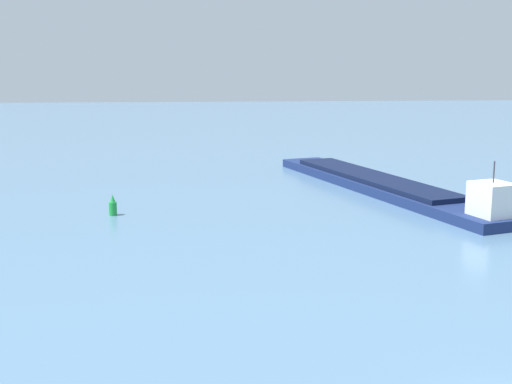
% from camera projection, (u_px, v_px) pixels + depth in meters
% --- Properties ---
extents(cargo_barge, '(16.44, 38.33, 5.54)m').
position_uv_depth(cargo_barge, '(386.00, 185.00, 72.10)').
color(cargo_barge, navy).
rests_on(cargo_barge, ground).
extents(channel_buoy_green, '(0.70, 0.70, 1.90)m').
position_uv_depth(channel_buoy_green, '(113.00, 206.00, 61.77)').
color(channel_buoy_green, green).
rests_on(channel_buoy_green, ground).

